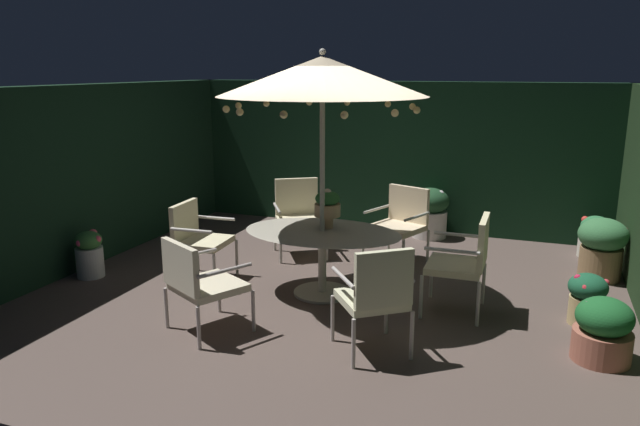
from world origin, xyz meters
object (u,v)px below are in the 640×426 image
patio_chair_south (299,212)px  potted_plant_right_near (430,212)px  patio_chair_north (199,280)px  patio_chair_east (466,257)px  potted_plant_back_center (595,237)px  potted_plant_back_right (603,330)px  centerpiece_planter (327,205)px  patio_chair_northeast (376,293)px  potted_plant_back_left (89,253)px  patio_dining_table (322,243)px  patio_umbrella (322,77)px  potted_plant_left_far (602,246)px  patio_chair_southeast (401,219)px  patio_chair_southwest (197,235)px  potted_plant_left_near (587,297)px

patio_chair_south → potted_plant_right_near: bearing=43.1°
patio_chair_north → patio_chair_east: bearing=30.9°
potted_plant_back_center → potted_plant_back_right: potted_plant_back_right is taller
centerpiece_planter → patio_chair_northeast: 1.70m
potted_plant_back_left → potted_plant_right_near: bearing=42.0°
centerpiece_planter → potted_plant_back_center: bearing=39.3°
patio_chair_north → potted_plant_back_right: size_ratio=1.62×
patio_chair_east → potted_plant_right_near: (-0.85, 2.74, -0.21)m
potted_plant_back_center → patio_chair_east: bearing=-119.1°
patio_dining_table → patio_chair_south: 1.56m
patio_umbrella → potted_plant_left_far: size_ratio=3.59×
potted_plant_back_right → potted_plant_back_center: bearing=87.3°
centerpiece_planter → patio_chair_south: centerpiece_planter is taller
patio_chair_south → potted_plant_back_left: (-2.02, -1.77, -0.28)m
patio_chair_southeast → patio_chair_south: size_ratio=0.96×
patio_dining_table → patio_chair_east: bearing=0.5°
potted_plant_right_near → patio_chair_southwest: bearing=-128.3°
centerpiece_planter → potted_plant_left_near: 2.81m
patio_chair_south → potted_plant_right_near: size_ratio=1.36×
potted_plant_back_left → potted_plant_right_near: potted_plant_right_near is taller
patio_chair_southwest → potted_plant_back_left: patio_chair_southwest is taller
patio_chair_south → potted_plant_back_center: (3.79, 1.22, -0.30)m
patio_chair_southeast → patio_chair_northeast: bearing=-81.7°
patio_umbrella → patio_chair_north: 2.42m
patio_chair_south → potted_plant_left_near: bearing=-18.3°
patio_chair_south → potted_plant_left_far: 3.81m
patio_chair_southeast → potted_plant_right_near: (0.15, 1.30, -0.18)m
patio_chair_northeast → potted_plant_back_center: bearing=61.9°
potted_plant_left_far → potted_plant_back_center: size_ratio=1.33×
patio_chair_northeast → patio_chair_southwest: (-2.49, 1.14, -0.02)m
patio_dining_table → potted_plant_back_right: (2.82, -0.64, -0.31)m
patio_chair_north → potted_plant_back_right: 3.64m
centerpiece_planter → potted_plant_left_near: centerpiece_planter is taller
patio_chair_south → potted_plant_left_far: size_ratio=1.36×
centerpiece_planter → potted_plant_left_near: size_ratio=0.86×
potted_plant_left_near → patio_chair_southwest: bearing=-176.8°
patio_chair_south → patio_chair_northeast: bearing=-55.2°
patio_chair_south → potted_plant_back_right: 4.14m
patio_chair_east → potted_plant_right_near: size_ratio=1.37×
potted_plant_left_far → potted_plant_back_left: size_ratio=1.31×
patio_chair_northeast → patio_chair_southeast: bearing=98.3°
potted_plant_left_far → potted_plant_left_near: 1.52m
patio_chair_southeast → potted_plant_right_near: size_ratio=1.31×
patio_chair_southeast → patio_chair_southwest: 2.60m
patio_chair_northeast → patio_chair_southeast: 2.71m
patio_dining_table → patio_chair_southwest: 1.54m
patio_chair_east → patio_chair_southwest: 3.10m
potted_plant_back_center → potted_plant_back_right: bearing=-92.7°
centerpiece_planter → patio_chair_southwest: size_ratio=0.47×
patio_chair_east → potted_plant_right_near: bearing=107.2°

